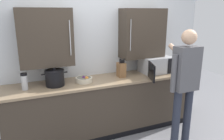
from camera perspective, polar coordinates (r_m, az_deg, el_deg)
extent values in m
cube|color=silver|center=(3.56, -4.77, 7.11)|extent=(4.01, 0.10, 2.84)
cube|color=#3D3328|center=(3.18, -17.21, 8.19)|extent=(0.74, 0.32, 0.81)
cylinder|color=#B7BABF|center=(3.05, -11.03, 8.32)|extent=(0.01, 0.01, 0.48)
cube|color=#3D3328|center=(3.67, 8.03, 9.57)|extent=(0.74, 0.32, 0.81)
cylinder|color=#B7BABF|center=(3.37, 4.97, 9.16)|extent=(0.01, 0.01, 0.48)
cube|color=#3D3328|center=(3.52, -2.61, -9.79)|extent=(2.90, 0.58, 0.86)
cube|color=#937A5B|center=(3.35, -2.70, -2.82)|extent=(2.94, 0.62, 0.03)
cube|color=black|center=(3.48, -0.91, -17.34)|extent=(2.90, 0.04, 0.09)
cube|color=#B7BABF|center=(3.80, 11.49, 1.46)|extent=(0.51, 0.38, 0.27)
cube|color=beige|center=(3.75, 10.66, 1.33)|extent=(0.33, 0.32, 0.22)
cube|color=black|center=(3.75, 15.48, 1.05)|extent=(0.14, 0.01, 0.25)
cube|color=black|center=(3.33, 10.42, -0.40)|extent=(0.15, 0.36, 0.25)
cylinder|color=#B7BABF|center=(3.12, -22.16, -3.11)|extent=(0.08, 0.08, 0.20)
cylinder|color=black|center=(3.08, -22.38, -1.07)|extent=(0.08, 0.08, 0.03)
cylinder|color=beige|center=(3.25, -7.44, -2.57)|extent=(0.25, 0.25, 0.07)
cylinder|color=#6B6659|center=(3.24, -7.45, -2.32)|extent=(0.21, 0.21, 0.04)
sphere|color=orange|center=(3.20, -6.72, -2.19)|extent=(0.06, 0.06, 0.06)
sphere|color=#511E5B|center=(3.20, -6.85, -2.20)|extent=(0.05, 0.05, 0.05)
sphere|color=#511E5B|center=(3.24, -7.48, -2.01)|extent=(0.05, 0.05, 0.05)
cube|color=brown|center=(3.46, 2.46, 0.03)|extent=(0.11, 0.15, 0.23)
cylinder|color=black|center=(3.39, 2.06, 2.33)|extent=(0.02, 0.02, 0.07)
cylinder|color=black|center=(3.40, 2.36, 2.38)|extent=(0.02, 0.02, 0.08)
cylinder|color=black|center=(3.41, 2.65, 2.21)|extent=(0.02, 0.02, 0.05)
cylinder|color=black|center=(3.41, 2.94, 2.28)|extent=(0.02, 0.02, 0.06)
cylinder|color=black|center=(3.42, 3.24, 2.49)|extent=(0.02, 0.02, 0.08)
cylinder|color=black|center=(3.15, -14.90, -2.16)|extent=(0.26, 0.26, 0.21)
cylinder|color=black|center=(3.12, -15.04, -0.14)|extent=(0.27, 0.27, 0.02)
cylinder|color=black|center=(3.11, -15.07, 0.27)|extent=(0.04, 0.04, 0.03)
cylinder|color=black|center=(3.11, -17.83, -1.15)|extent=(0.05, 0.02, 0.02)
cylinder|color=black|center=(3.15, -12.19, -0.56)|extent=(0.05, 0.02, 0.02)
cylinder|color=#282D3D|center=(3.27, 16.60, -12.41)|extent=(0.11, 0.11, 0.88)
cylinder|color=#282D3D|center=(3.39, 19.28, -11.62)|extent=(0.11, 0.11, 0.88)
cube|color=#56565B|center=(3.07, 19.08, 0.39)|extent=(0.34, 0.20, 0.60)
sphere|color=#DBAD89|center=(3.00, 19.78, 8.21)|extent=(0.20, 0.20, 0.20)
cylinder|color=#DBAD89|center=(3.32, 18.10, 3.27)|extent=(0.15, 0.55, 0.35)
cylinder|color=#56565B|center=(2.96, 16.10, -0.92)|extent=(0.07, 0.07, 0.51)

